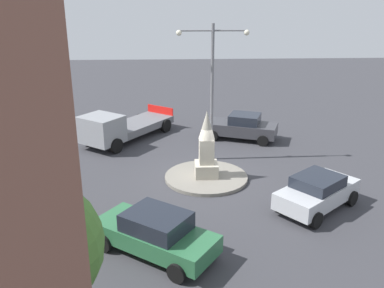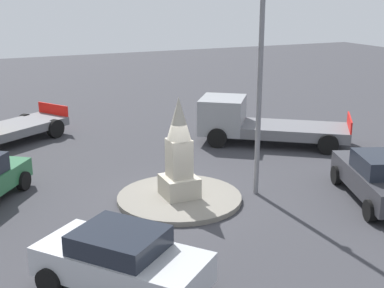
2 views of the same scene
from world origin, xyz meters
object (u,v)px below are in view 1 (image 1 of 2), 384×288
monument (207,148)px  car_silver_waiting (317,192)px  streetlamp (212,79)px  tree_near_wall (36,248)px  truck_grey_parked_right (119,128)px  car_green_approaching (155,233)px  car_dark_grey_far_side (241,127)px

monument → car_silver_waiting: size_ratio=0.79×
streetlamp → tree_near_wall: streetlamp is taller
monument → truck_grey_parked_right: (4.73, -5.52, -0.62)m
truck_grey_parked_right → tree_near_wall: bearing=90.8°
car_green_approaching → car_dark_grey_far_side: car_dark_grey_far_side is taller
car_silver_waiting → truck_grey_parked_right: 12.50m
truck_grey_parked_right → tree_near_wall: 16.11m
truck_grey_parked_right → tree_near_wall: tree_near_wall is taller
truck_grey_parked_right → car_silver_waiting: bearing=136.0°
streetlamp → car_silver_waiting: streetlamp is taller
tree_near_wall → streetlamp: bearing=-111.0°
truck_grey_parked_right → car_dark_grey_far_side: bearing=-178.1°
car_dark_grey_far_side → truck_grey_parked_right: (7.34, 0.24, 0.13)m
streetlamp → tree_near_wall: 13.93m
car_dark_grey_far_side → monument: bearing=65.6°
monument → car_silver_waiting: (-4.26, 3.16, -0.78)m
monument → car_silver_waiting: 5.37m
car_dark_grey_far_side → car_silver_waiting: 9.07m
car_green_approaching → streetlamp: bearing=-107.5°
monument → streetlamp: (-0.47, -2.53, 2.79)m
monument → streetlamp: streetlamp is taller
monument → tree_near_wall: bearing=66.6°
car_green_approaching → tree_near_wall: bearing=62.6°
car_dark_grey_far_side → truck_grey_parked_right: bearing=1.9°
streetlamp → tree_near_wall: (4.98, 12.96, -1.12)m
car_dark_grey_far_side → car_green_approaching: bearing=67.7°
monument → car_green_approaching: 6.43m
car_green_approaching → truck_grey_parked_right: size_ratio=0.71×
car_dark_grey_far_side → truck_grey_parked_right: truck_grey_parked_right is taller
car_green_approaching → car_silver_waiting: size_ratio=1.12×
monument → truck_grey_parked_right: 7.29m
car_silver_waiting → truck_grey_parked_right: size_ratio=0.63×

